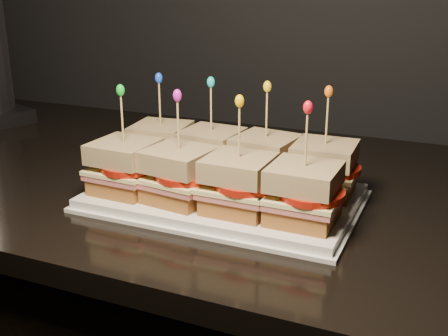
% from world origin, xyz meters
% --- Properties ---
extents(granite_slab, '(2.24, 0.71, 0.03)m').
position_xyz_m(granite_slab, '(-0.27, 1.66, 0.93)').
color(granite_slab, black).
rests_on(granite_slab, cabinet).
extents(platter, '(0.38, 0.23, 0.02)m').
position_xyz_m(platter, '(-0.03, 1.55, 0.95)').
color(platter, white).
rests_on(platter, granite_slab).
extents(platter_rim, '(0.39, 0.25, 0.01)m').
position_xyz_m(platter_rim, '(-0.03, 1.55, 0.95)').
color(platter_rim, white).
rests_on(platter_rim, granite_slab).
extents(sandwich_0_bread_bot, '(0.09, 0.09, 0.02)m').
position_xyz_m(sandwich_0_bread_bot, '(-0.16, 1.60, 0.97)').
color(sandwich_0_bread_bot, brown).
rests_on(sandwich_0_bread_bot, platter).
extents(sandwich_0_ham, '(0.10, 0.10, 0.01)m').
position_xyz_m(sandwich_0_ham, '(-0.16, 1.60, 0.99)').
color(sandwich_0_ham, '#C15955').
rests_on(sandwich_0_ham, sandwich_0_bread_bot).
extents(sandwich_0_cheese, '(0.10, 0.10, 0.01)m').
position_xyz_m(sandwich_0_cheese, '(-0.16, 1.60, 1.00)').
color(sandwich_0_cheese, '#FFF39B').
rests_on(sandwich_0_cheese, sandwich_0_ham).
extents(sandwich_0_tomato, '(0.08, 0.08, 0.01)m').
position_xyz_m(sandwich_0_tomato, '(-0.15, 1.60, 1.01)').
color(sandwich_0_tomato, '#AC1A0C').
rests_on(sandwich_0_tomato, sandwich_0_cheese).
extents(sandwich_0_bread_top, '(0.09, 0.09, 0.03)m').
position_xyz_m(sandwich_0_bread_top, '(-0.16, 1.60, 1.02)').
color(sandwich_0_bread_top, '#56320E').
rests_on(sandwich_0_bread_top, sandwich_0_tomato).
extents(sandwich_0_pick, '(0.00, 0.00, 0.09)m').
position_xyz_m(sandwich_0_pick, '(-0.16, 1.60, 1.07)').
color(sandwich_0_pick, tan).
rests_on(sandwich_0_pick, sandwich_0_bread_top).
extents(sandwich_0_frill, '(0.01, 0.01, 0.02)m').
position_xyz_m(sandwich_0_frill, '(-0.16, 1.60, 1.11)').
color(sandwich_0_frill, blue).
rests_on(sandwich_0_frill, sandwich_0_pick).
extents(sandwich_1_bread_bot, '(0.09, 0.09, 0.02)m').
position_xyz_m(sandwich_1_bread_bot, '(-0.07, 1.60, 0.97)').
color(sandwich_1_bread_bot, brown).
rests_on(sandwich_1_bread_bot, platter).
extents(sandwich_1_ham, '(0.10, 0.09, 0.01)m').
position_xyz_m(sandwich_1_ham, '(-0.07, 1.60, 0.99)').
color(sandwich_1_ham, '#C15955').
rests_on(sandwich_1_ham, sandwich_1_bread_bot).
extents(sandwich_1_cheese, '(0.10, 0.10, 0.01)m').
position_xyz_m(sandwich_1_cheese, '(-0.07, 1.60, 1.00)').
color(sandwich_1_cheese, '#FFF39B').
rests_on(sandwich_1_cheese, sandwich_1_ham).
extents(sandwich_1_tomato, '(0.08, 0.08, 0.01)m').
position_xyz_m(sandwich_1_tomato, '(-0.06, 1.60, 1.01)').
color(sandwich_1_tomato, '#AC1A0C').
rests_on(sandwich_1_tomato, sandwich_1_cheese).
extents(sandwich_1_bread_top, '(0.09, 0.09, 0.03)m').
position_xyz_m(sandwich_1_bread_top, '(-0.07, 1.60, 1.02)').
color(sandwich_1_bread_top, '#56320E').
rests_on(sandwich_1_bread_top, sandwich_1_tomato).
extents(sandwich_1_pick, '(0.00, 0.00, 0.09)m').
position_xyz_m(sandwich_1_pick, '(-0.07, 1.60, 1.07)').
color(sandwich_1_pick, tan).
rests_on(sandwich_1_pick, sandwich_1_bread_top).
extents(sandwich_1_frill, '(0.01, 0.01, 0.02)m').
position_xyz_m(sandwich_1_frill, '(-0.07, 1.60, 1.11)').
color(sandwich_1_frill, '#12B8B8').
rests_on(sandwich_1_frill, sandwich_1_pick).
extents(sandwich_2_bread_bot, '(0.09, 0.09, 0.02)m').
position_xyz_m(sandwich_2_bread_bot, '(0.02, 1.60, 0.97)').
color(sandwich_2_bread_bot, brown).
rests_on(sandwich_2_bread_bot, platter).
extents(sandwich_2_ham, '(0.10, 0.10, 0.01)m').
position_xyz_m(sandwich_2_ham, '(0.02, 1.60, 0.99)').
color(sandwich_2_ham, '#C15955').
rests_on(sandwich_2_ham, sandwich_2_bread_bot).
extents(sandwich_2_cheese, '(0.10, 0.10, 0.01)m').
position_xyz_m(sandwich_2_cheese, '(0.02, 1.60, 1.00)').
color(sandwich_2_cheese, '#FFF39B').
rests_on(sandwich_2_cheese, sandwich_2_ham).
extents(sandwich_2_tomato, '(0.08, 0.08, 0.01)m').
position_xyz_m(sandwich_2_tomato, '(0.03, 1.60, 1.01)').
color(sandwich_2_tomato, '#AC1A0C').
rests_on(sandwich_2_tomato, sandwich_2_cheese).
extents(sandwich_2_bread_top, '(0.10, 0.10, 0.03)m').
position_xyz_m(sandwich_2_bread_top, '(0.02, 1.60, 1.02)').
color(sandwich_2_bread_top, '#56320E').
rests_on(sandwich_2_bread_top, sandwich_2_tomato).
extents(sandwich_2_pick, '(0.00, 0.00, 0.09)m').
position_xyz_m(sandwich_2_pick, '(0.02, 1.60, 1.07)').
color(sandwich_2_pick, tan).
rests_on(sandwich_2_pick, sandwich_2_bread_top).
extents(sandwich_2_frill, '(0.01, 0.01, 0.02)m').
position_xyz_m(sandwich_2_frill, '(0.02, 1.60, 1.11)').
color(sandwich_2_frill, yellow).
rests_on(sandwich_2_frill, sandwich_2_pick).
extents(sandwich_3_bread_bot, '(0.09, 0.09, 0.02)m').
position_xyz_m(sandwich_3_bread_bot, '(0.11, 1.60, 0.97)').
color(sandwich_3_bread_bot, brown).
rests_on(sandwich_3_bread_bot, platter).
extents(sandwich_3_ham, '(0.09, 0.09, 0.01)m').
position_xyz_m(sandwich_3_ham, '(0.11, 1.60, 0.99)').
color(sandwich_3_ham, '#C15955').
rests_on(sandwich_3_ham, sandwich_3_bread_bot).
extents(sandwich_3_cheese, '(0.10, 0.09, 0.01)m').
position_xyz_m(sandwich_3_cheese, '(0.11, 1.60, 1.00)').
color(sandwich_3_cheese, '#FFF39B').
rests_on(sandwich_3_cheese, sandwich_3_ham).
extents(sandwich_3_tomato, '(0.08, 0.08, 0.01)m').
position_xyz_m(sandwich_3_tomato, '(0.12, 1.60, 1.01)').
color(sandwich_3_tomato, '#AC1A0C').
rests_on(sandwich_3_tomato, sandwich_3_cheese).
extents(sandwich_3_bread_top, '(0.09, 0.09, 0.03)m').
position_xyz_m(sandwich_3_bread_top, '(0.11, 1.60, 1.02)').
color(sandwich_3_bread_top, '#56320E').
rests_on(sandwich_3_bread_top, sandwich_3_tomato).
extents(sandwich_3_pick, '(0.00, 0.00, 0.09)m').
position_xyz_m(sandwich_3_pick, '(0.11, 1.60, 1.07)').
color(sandwich_3_pick, tan).
rests_on(sandwich_3_pick, sandwich_3_bread_top).
extents(sandwich_3_frill, '(0.01, 0.01, 0.02)m').
position_xyz_m(sandwich_3_frill, '(0.11, 1.60, 1.11)').
color(sandwich_3_frill, orange).
rests_on(sandwich_3_frill, sandwich_3_pick).
extents(sandwich_4_bread_bot, '(0.09, 0.09, 0.02)m').
position_xyz_m(sandwich_4_bread_bot, '(-0.16, 1.50, 0.97)').
color(sandwich_4_bread_bot, brown).
rests_on(sandwich_4_bread_bot, platter).
extents(sandwich_4_ham, '(0.10, 0.09, 0.01)m').
position_xyz_m(sandwich_4_ham, '(-0.16, 1.50, 0.99)').
color(sandwich_4_ham, '#C15955').
rests_on(sandwich_4_ham, sandwich_4_bread_bot).
extents(sandwich_4_cheese, '(0.10, 0.09, 0.01)m').
position_xyz_m(sandwich_4_cheese, '(-0.16, 1.50, 1.00)').
color(sandwich_4_cheese, '#FFF39B').
rests_on(sandwich_4_cheese, sandwich_4_ham).
extents(sandwich_4_tomato, '(0.08, 0.08, 0.01)m').
position_xyz_m(sandwich_4_tomato, '(-0.15, 1.49, 1.01)').
color(sandwich_4_tomato, '#AC1A0C').
rests_on(sandwich_4_tomato, sandwich_4_cheese).
extents(sandwich_4_bread_top, '(0.09, 0.09, 0.03)m').
position_xyz_m(sandwich_4_bread_top, '(-0.16, 1.50, 1.02)').
color(sandwich_4_bread_top, '#56320E').
rests_on(sandwich_4_bread_top, sandwich_4_tomato).
extents(sandwich_4_pick, '(0.00, 0.00, 0.09)m').
position_xyz_m(sandwich_4_pick, '(-0.16, 1.50, 1.07)').
color(sandwich_4_pick, tan).
rests_on(sandwich_4_pick, sandwich_4_bread_top).
extents(sandwich_4_frill, '(0.01, 0.01, 0.02)m').
position_xyz_m(sandwich_4_frill, '(-0.16, 1.50, 1.11)').
color(sandwich_4_frill, green).
rests_on(sandwich_4_frill, sandwich_4_pick).
extents(sandwich_5_bread_bot, '(0.09, 0.09, 0.02)m').
position_xyz_m(sandwich_5_bread_bot, '(-0.07, 1.50, 0.97)').
color(sandwich_5_bread_bot, brown).
rests_on(sandwich_5_bread_bot, platter).
extents(sandwich_5_ham, '(0.10, 0.10, 0.01)m').
position_xyz_m(sandwich_5_ham, '(-0.07, 1.50, 0.99)').
color(sandwich_5_ham, '#C15955').
rests_on(sandwich_5_ham, sandwich_5_bread_bot).
extents(sandwich_5_cheese, '(0.10, 0.10, 0.01)m').
position_xyz_m(sandwich_5_cheese, '(-0.07, 1.50, 1.00)').
color(sandwich_5_cheese, '#FFF39B').
rests_on(sandwich_5_cheese, sandwich_5_ham).
extents(sandwich_5_tomato, '(0.08, 0.08, 0.01)m').
position_xyz_m(sandwich_5_tomato, '(-0.06, 1.49, 1.01)').
color(sandwich_5_tomato, '#AC1A0C').
rests_on(sandwich_5_tomato, sandwich_5_cheese).
extents(sandwich_5_bread_top, '(0.10, 0.10, 0.03)m').
position_xyz_m(sandwich_5_bread_top, '(-0.07, 1.50, 1.02)').
color(sandwich_5_bread_top, '#56320E').
rests_on(sandwich_5_bread_top, sandwich_5_tomato).
extents(sandwich_5_pick, '(0.00, 0.00, 0.09)m').
position_xyz_m(sandwich_5_pick, '(-0.07, 1.50, 1.07)').
color(sandwich_5_pick, tan).
rests_on(sandwich_5_pick, sandwich_5_bread_top).
extents(sandwich_5_frill, '(0.01, 0.01, 0.02)m').
position_xyz_m(sandwich_5_frill, '(-0.07, 1.50, 1.11)').
color(sandwich_5_frill, '#D41EBA').
rests_on(sandwich_5_frill, sandwich_5_pick).
extents(sandwich_6_bread_bot, '(0.09, 0.09, 0.02)m').
position_xyz_m(sandwich_6_bread_bot, '(0.02, 1.50, 0.97)').
color(sandwich_6_bread_bot, brown).
rests_on(sandwich_6_bread_bot, platter).
extents(sandwich_6_ham, '(0.09, 0.09, 0.01)m').
position_xyz_m(sandwich_6_ham, '(0.02, 1.50, 0.99)').
color(sandwich_6_ham, '#C15955').
rests_on(sandwich_6_ham, sandwich_6_bread_bot).
extents(sandwich_6_cheese, '(0.10, 0.09, 0.01)m').
position_xyz_m(sandwich_6_cheese, '(0.02, 1.50, 1.00)').
color(sandwich_6_cheese, '#FFF39B').
rests_on(sandwich_6_cheese, sandwich_6_ham).
extents(sandwich_6_tomato, '(0.08, 0.08, 0.01)m').
position_xyz_m(sandwich_6_tomato, '(0.03, 1.49, 1.01)').
color(sandwich_6_tomato, '#AC1A0C').
rests_on(sandwich_6_tomato, sandwich_6_cheese).
extents(sandwich_6_bread_top, '(0.09, 0.09, 0.03)m').
position_xyz_m(sandwich_6_bread_top, '(0.02, 1.50, 1.02)').
color(sandwich_6_bread_top, '#56320E').
rests_on(sandwich_6_bread_top, sandwich_6_tomato).
extents(sandwich_6_pick, '(0.00, 0.00, 0.09)m').
position_xyz_m(sandwich_6_pick, '(0.02, 1.50, 1.07)').
color(sandwich_6_pick, tan).
rests_on(sandwich_6_pick, sandwich_6_bread_top).
extents(sandwich_6_frill, '(0.01, 0.01, 0.02)m').
position_xyz_m(sandwich_6_frill, '(0.02, 1.50, 1.11)').
color(sandwich_6_frill, '#FABB05').
rests_on(sandwich_6_frill, sandwich_6_pick).
extents(sandwich_7_bread_bot, '(0.08, 0.08, 0.02)m').
position_xyz_m(sandwich_7_bread_bot, '(0.11, 1.50, 0.97)').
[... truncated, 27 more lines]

